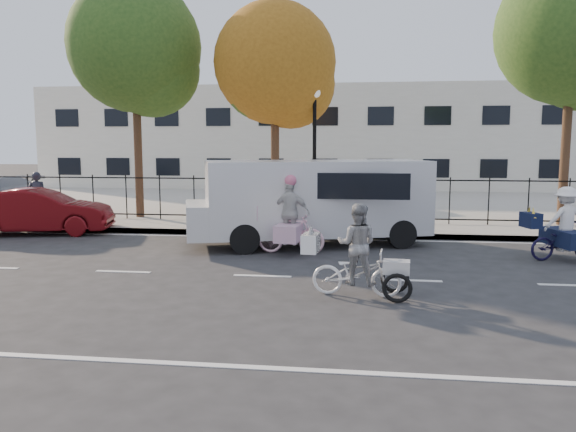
# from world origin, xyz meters

# --- Properties ---
(ground) EXTENTS (120.00, 120.00, 0.00)m
(ground) POSITION_xyz_m (0.00, 0.00, 0.00)
(ground) COLOR #333334
(road_markings) EXTENTS (60.00, 9.52, 0.01)m
(road_markings) POSITION_xyz_m (0.00, 0.00, 0.01)
(road_markings) COLOR silver
(road_markings) RESTS_ON ground
(curb) EXTENTS (60.00, 0.10, 0.15)m
(curb) POSITION_xyz_m (0.00, 5.05, 0.07)
(curb) COLOR #A8A399
(curb) RESTS_ON ground
(sidewalk) EXTENTS (60.00, 2.20, 0.15)m
(sidewalk) POSITION_xyz_m (0.00, 6.10, 0.07)
(sidewalk) COLOR #A8A399
(sidewalk) RESTS_ON ground
(parking_lot) EXTENTS (60.00, 15.60, 0.15)m
(parking_lot) POSITION_xyz_m (0.00, 15.00, 0.07)
(parking_lot) COLOR #A8A399
(parking_lot) RESTS_ON ground
(iron_fence) EXTENTS (58.00, 0.06, 1.50)m
(iron_fence) POSITION_xyz_m (0.00, 7.20, 0.90)
(iron_fence) COLOR black
(iron_fence) RESTS_ON sidewalk
(building) EXTENTS (34.00, 10.00, 6.00)m
(building) POSITION_xyz_m (0.00, 25.00, 3.00)
(building) COLOR silver
(building) RESTS_ON ground
(lamppost) EXTENTS (0.36, 0.36, 4.33)m
(lamppost) POSITION_xyz_m (0.50, 6.80, 3.11)
(lamppost) COLOR black
(lamppost) RESTS_ON sidewalk
(street_sign) EXTENTS (0.85, 0.06, 1.80)m
(street_sign) POSITION_xyz_m (-1.85, 6.80, 1.42)
(street_sign) COLOR black
(street_sign) RESTS_ON sidewalk
(zebra_trike) EXTENTS (1.94, 0.79, 1.66)m
(zebra_trike) POSITION_xyz_m (1.93, -1.25, 0.64)
(zebra_trike) COLOR white
(zebra_trike) RESTS_ON ground
(unicorn_bike) EXTENTS (1.96, 1.37, 1.95)m
(unicorn_bike) POSITION_xyz_m (0.25, 2.44, 0.72)
(unicorn_bike) COLOR #FDC0D1
(unicorn_bike) RESTS_ON ground
(bull_bike) EXTENTS (1.91, 1.34, 1.72)m
(bull_bike) POSITION_xyz_m (6.67, 2.49, 0.69)
(bull_bike) COLOR black
(bull_bike) RESTS_ON ground
(white_van) EXTENTS (6.84, 3.82, 2.26)m
(white_van) POSITION_xyz_m (0.69, 3.80, 1.25)
(white_van) COLOR silver
(white_van) RESTS_ON ground
(red_sedan) EXTENTS (4.38, 2.42, 1.37)m
(red_sedan) POSITION_xyz_m (-7.57, 4.50, 0.68)
(red_sedan) COLOR #57090D
(red_sedan) RESTS_ON ground
(pedestrian) EXTENTS (0.70, 0.58, 1.63)m
(pedestrian) POSITION_xyz_m (-8.78, 6.40, 0.97)
(pedestrian) COLOR black
(pedestrian) RESTS_ON sidewalk
(lot_car_c) EXTENTS (1.72, 3.69, 1.17)m
(lot_car_c) POSITION_xyz_m (0.78, 11.35, 0.74)
(lot_car_c) COLOR #4F5157
(lot_car_c) RESTS_ON parking_lot
(lot_car_d) EXTENTS (2.86, 4.64, 1.47)m
(lot_car_d) POSITION_xyz_m (2.26, 11.36, 0.89)
(lot_car_d) COLOR #B9BAC2
(lot_car_d) RESTS_ON parking_lot
(tree_west) EXTENTS (4.51, 4.51, 8.27)m
(tree_west) POSITION_xyz_m (-5.59, 7.77, 5.79)
(tree_west) COLOR #442D1D
(tree_west) RESTS_ON ground
(tree_mid) EXTENTS (4.00, 4.00, 7.33)m
(tree_mid) POSITION_xyz_m (-0.73, 7.57, 5.13)
(tree_mid) COLOR #442D1D
(tree_mid) RESTS_ON ground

